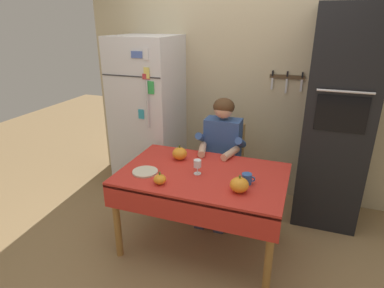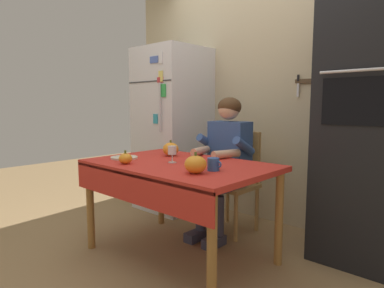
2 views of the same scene
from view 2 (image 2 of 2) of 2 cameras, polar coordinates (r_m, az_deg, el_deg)
The scene contains 13 objects.
ground_plane at distance 2.70m, azimuth -3.71°, elevation -19.14°, with size 10.00×10.00×0.00m, color #93754C.
back_wall_assembly at distance 3.48m, azimuth 13.14°, elevation 8.56°, with size 3.70×0.13×2.60m.
refrigerator at distance 3.79m, azimuth -3.31°, elevation 2.51°, with size 0.68×0.71×1.80m.
wall_oven at distance 2.77m, azimuth 27.63°, elevation 3.34°, with size 0.60×0.64×2.10m.
dining_table at distance 2.54m, azimuth -2.57°, elevation -5.13°, with size 1.40×0.90×0.74m.
chair_behind_person at distance 3.17m, azimuth 7.65°, elevation -5.48°, with size 0.40×0.40×0.93m.
seated_person at distance 2.98m, azimuth 5.65°, elevation -1.82°, with size 0.47×0.55×1.25m.
coffee_mug at distance 2.23m, azimuth 3.71°, elevation -3.49°, with size 0.11×0.08×0.09m.
wine_glass at distance 2.52m, azimuth -3.42°, elevation -1.26°, with size 0.06×0.06×0.13m.
pumpkin_large at distance 2.53m, azimuth -11.33°, elevation -2.45°, with size 0.10×0.10×0.10m.
pumpkin_medium at distance 2.87m, azimuth -3.67°, elevation -0.90°, with size 0.14×0.14×0.14m.
pumpkin_small at distance 2.13m, azimuth 0.61°, elevation -3.52°, with size 0.14×0.14×0.14m.
serving_tray at distance 2.78m, azimuth -11.53°, elevation -2.31°, with size 0.22×0.22×0.02m, color beige.
Camera 2 is at (1.76, -1.68, 1.18)m, focal length 31.14 mm.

